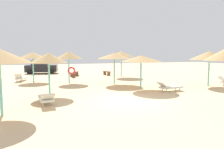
# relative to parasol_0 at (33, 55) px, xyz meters

# --- Properties ---
(ground_plane) EXTENTS (80.00, 80.00, 0.00)m
(ground_plane) POSITION_rel_parasol_0_xyz_m (5.44, -10.11, -2.48)
(ground_plane) COLOR #DBBA8C
(parasol_0) EXTENTS (2.54, 2.54, 2.79)m
(parasol_0) POSITION_rel_parasol_0_xyz_m (0.00, 0.00, 0.00)
(parasol_0) COLOR #6BC6BC
(parasol_0) RESTS_ON ground
(parasol_1) EXTENTS (2.29, 2.29, 2.71)m
(parasol_1) POSITION_rel_parasol_0_xyz_m (1.25, -7.10, -0.10)
(parasol_1) COLOR #6BC6BC
(parasol_1) RESTS_ON ground
(parasol_2) EXTENTS (3.04, 3.04, 2.51)m
(parasol_2) POSITION_rel_parasol_0_xyz_m (7.78, -6.92, -0.21)
(parasol_2) COLOR #6BC6BC
(parasol_2) RESTS_ON ground
(parasol_4) EXTENTS (3.08, 3.08, 2.85)m
(parasol_4) POSITION_rel_parasol_0_xyz_m (13.64, -7.43, 0.01)
(parasol_4) COLOR #6BC6BC
(parasol_4) RESTS_ON ground
(parasol_5) EXTENTS (2.82, 2.82, 2.89)m
(parasol_5) POSITION_rel_parasol_0_xyz_m (9.22, 0.78, 0.08)
(parasol_5) COLOR #6BC6BC
(parasol_5) RESTS_ON ground
(parasol_6) EXTENTS (2.42, 2.42, 2.84)m
(parasol_6) POSITION_rel_parasol_0_xyz_m (3.09, -1.98, -0.01)
(parasol_6) COLOR #6BC6BC
(parasol_6) RESTS_ON ground
(parasol_8) EXTENTS (2.94, 2.94, 2.70)m
(parasol_8) POSITION_rel_parasol_0_xyz_m (6.76, -3.83, -0.04)
(parasol_8) COLOR #6BC6BC
(parasol_8) RESTS_ON ground
(lounger_0) EXTENTS (1.06, 1.95, 0.81)m
(lounger_0) POSITION_rel_parasol_0_xyz_m (-1.19, 0.81, -2.16)
(lounger_0) COLOR silver
(lounger_0) RESTS_ON ground
(lounger_1) EXTENTS (0.86, 1.96, 0.70)m
(lounger_1) POSITION_rel_parasol_0_xyz_m (1.00, -9.30, -2.17)
(lounger_1) COLOR silver
(lounger_1) RESTS_ON ground
(lounger_2) EXTENTS (1.96, 0.84, 0.69)m
(lounger_2) POSITION_rel_parasol_0_xyz_m (9.33, -8.32, -2.17)
(lounger_2) COLOR silver
(lounger_2) RESTS_ON ground
(bench_0) EXTENTS (0.69, 1.55, 0.49)m
(bench_0) POSITION_rel_parasol_0_xyz_m (4.67, 3.85, -2.14)
(bench_0) COLOR brown
(bench_0) RESTS_ON ground
(bench_1) EXTENTS (0.64, 1.54, 0.49)m
(bench_1) POSITION_rel_parasol_0_xyz_m (8.24, 3.13, -2.14)
(bench_1) COLOR brown
(bench_1) RESTS_ON ground
(bench_2) EXTENTS (0.45, 1.51, 0.49)m
(bench_2) POSITION_rel_parasol_0_xyz_m (4.00, 2.33, -2.14)
(bench_2) COLOR brown
(bench_2) RESTS_ON ground
(parked_car) EXTENTS (4.24, 2.54, 1.72)m
(parked_car) POSITION_rel_parasol_0_xyz_m (0.63, 8.00, -1.66)
(parked_car) COLOR black
(parked_car) RESTS_ON ground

